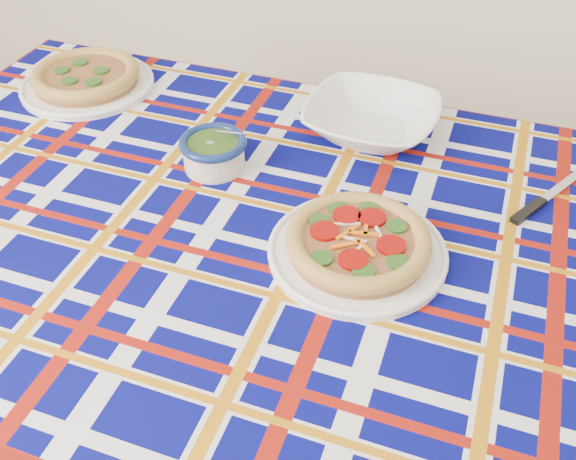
% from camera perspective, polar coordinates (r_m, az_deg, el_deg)
% --- Properties ---
extents(dining_table, '(1.82, 1.30, 0.79)m').
position_cam_1_polar(dining_table, '(1.24, -2.06, -2.33)').
color(dining_table, brown).
rests_on(dining_table, floor).
extents(tablecloth, '(1.86, 1.34, 0.11)m').
position_cam_1_polar(tablecloth, '(1.22, -2.09, -1.45)').
color(tablecloth, '#05075C').
rests_on(tablecloth, dining_table).
extents(main_focaccia_plate, '(0.41, 0.41, 0.06)m').
position_cam_1_polar(main_focaccia_plate, '(1.11, 6.26, -1.02)').
color(main_focaccia_plate, brown).
rests_on(main_focaccia_plate, tablecloth).
extents(pesto_bowl, '(0.15, 0.15, 0.08)m').
position_cam_1_polar(pesto_bowl, '(1.31, -6.64, 7.07)').
color(pesto_bowl, '#203C10').
rests_on(pesto_bowl, tablecloth).
extents(serving_bowl, '(0.34, 0.34, 0.07)m').
position_cam_1_polar(serving_bowl, '(1.42, 7.41, 9.74)').
color(serving_bowl, white).
rests_on(serving_bowl, tablecloth).
extents(second_focaccia_plate, '(0.41, 0.41, 0.06)m').
position_cam_1_polar(second_focaccia_plate, '(1.67, -17.53, 12.89)').
color(second_focaccia_plate, brown).
rests_on(second_focaccia_plate, tablecloth).
extents(table_knife, '(0.17, 0.21, 0.01)m').
position_cam_1_polar(table_knife, '(1.37, 22.97, 3.50)').
color(table_knife, silver).
rests_on(table_knife, tablecloth).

